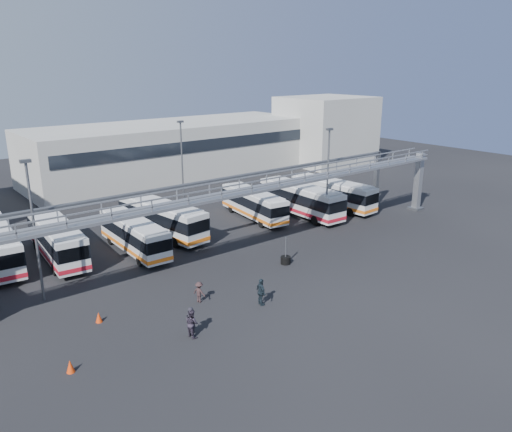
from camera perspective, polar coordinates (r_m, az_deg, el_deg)
ground at (r=39.80m, az=3.28°, el=-7.11°), size 140.00×140.00×0.00m
gantry at (r=42.25m, az=-1.93°, el=2.27°), size 51.40×5.15×7.10m
warehouse at (r=75.41m, az=-9.38°, el=7.43°), size 42.00×14.00×8.00m
building_right at (r=86.50m, az=7.98°, el=9.71°), size 14.00×12.00×11.00m
light_pole_left at (r=37.38m, az=-24.04°, el=-0.86°), size 0.70×0.35×10.21m
light_pole_mid at (r=50.86m, az=8.20°, el=4.90°), size 0.70×0.35×10.21m
light_pole_back at (r=57.52m, az=-8.46°, el=6.28°), size 0.70×0.35×10.21m
bus_2 at (r=46.21m, az=-21.83°, el=-2.40°), size 3.41×11.24×3.37m
bus_3 at (r=45.80m, az=-13.76°, el=-2.00°), size 2.65×10.25×3.09m
bus_4 at (r=49.44m, az=-10.71°, el=-0.17°), size 4.02×11.55×3.44m
bus_6 at (r=54.27m, az=-0.26°, el=1.48°), size 3.63×10.43×3.10m
bus_7 at (r=55.56m, az=5.13°, el=2.00°), size 3.09×11.56×3.49m
bus_8 at (r=58.83m, az=8.77°, el=2.63°), size 3.21×11.08×3.32m
pedestrian_a at (r=31.82m, az=-7.43°, el=-11.83°), size 0.68×0.82×1.94m
pedestrian_b at (r=31.73m, az=-7.35°, el=-12.04°), size 0.75×0.93×1.82m
pedestrian_c at (r=35.91m, az=-6.50°, el=-8.64°), size 0.86×1.13×1.54m
pedestrian_d at (r=35.18m, az=0.58°, el=-8.69°), size 0.70×1.23×1.98m
cone_left at (r=30.30m, az=-20.46°, el=-15.79°), size 0.49×0.49×0.74m
cone_right at (r=34.88m, az=-17.53°, el=-10.96°), size 0.50×0.50×0.71m
tire_stack at (r=42.39m, az=3.40°, el=-4.97°), size 0.84×0.84×2.40m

